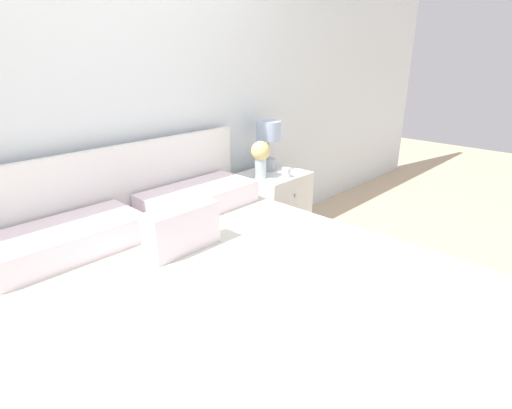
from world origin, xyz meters
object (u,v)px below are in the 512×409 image
object	(u,v)px
table_lamp	(269,137)
flower_vase	(261,156)
teacup	(286,173)
nightstand	(273,209)
bed	(234,320)

from	to	relation	value
table_lamp	flower_vase	size ratio (longest dim) A/B	1.40
table_lamp	teacup	xyz separation A→B (m)	(-0.06, -0.23, -0.23)
nightstand	table_lamp	world-z (taller)	table_lamp
bed	table_lamp	size ratio (longest dim) A/B	5.66
nightstand	teacup	distance (m)	0.35
nightstand	bed	bearing A→B (deg)	-146.47
table_lamp	bed	bearing A→B (deg)	-144.26
nightstand	flower_vase	xyz separation A→B (m)	(-0.16, -0.01, 0.46)
table_lamp	flower_vase	xyz separation A→B (m)	(-0.20, -0.10, -0.09)
nightstand	teacup	world-z (taller)	teacup
bed	nightstand	size ratio (longest dim) A/B	3.64
nightstand	teacup	size ratio (longest dim) A/B	5.49
table_lamp	teacup	world-z (taller)	table_lamp
nightstand	flower_vase	bearing A→B (deg)	-175.49
teacup	nightstand	bearing A→B (deg)	80.75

